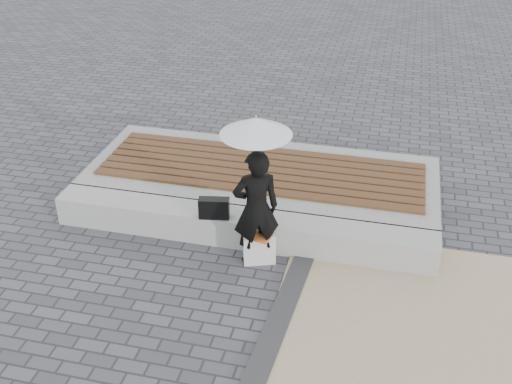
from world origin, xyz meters
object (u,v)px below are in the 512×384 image
at_px(handbag, 214,208).
at_px(woman, 256,209).
at_px(canvas_tote, 259,248).
at_px(parasol, 256,126).
at_px(seating_ledge, 241,227).

bearing_deg(handbag, woman, -32.32).
relative_size(handbag, canvas_tote, 0.94).
relative_size(woman, canvas_tote, 3.74).
bearing_deg(canvas_tote, woman, 147.45).
bearing_deg(parasol, seating_ledge, 127.65).
xyz_separation_m(seating_ledge, canvas_tote, (0.34, -0.40, 0.01)).
height_order(seating_ledge, canvas_tote, canvas_tote).
height_order(parasol, handbag, parasol).
height_order(seating_ledge, handbag, handbag).
bearing_deg(seating_ledge, canvas_tote, -49.21).
distance_m(woman, canvas_tote, 0.57).
bearing_deg(parasol, handbag, 157.87).
relative_size(seating_ledge, canvas_tote, 12.16).
bearing_deg(woman, handbag, -46.68).
height_order(parasol, canvas_tote, parasol).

